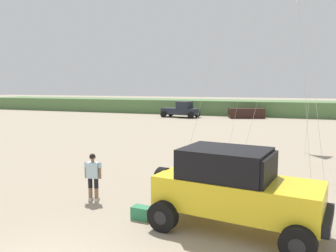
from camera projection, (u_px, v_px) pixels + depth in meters
The scene contains 6 objects.
dune_ridge at pixel (265, 108), 46.35m from camera, with size 90.00×6.82×1.92m, color #567A47.
jeep at pixel (235, 187), 9.43m from camera, with size 4.99×2.97×2.26m.
person_watching at pixel (93, 174), 11.85m from camera, with size 0.62×0.35×1.67m.
cooler_box at pixel (141, 213), 10.31m from camera, with size 0.56×0.36×0.38m, color #2D7F51.
distant_pickup at pixel (181, 110), 43.07m from camera, with size 4.78×2.82×1.98m.
distant_sedan at pixel (246, 113), 42.07m from camera, with size 4.20×1.70×1.20m, color black.
Camera 1 is at (4.87, -5.09, 3.98)m, focal length 36.86 mm.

